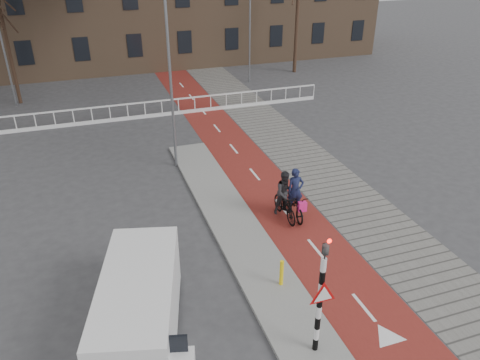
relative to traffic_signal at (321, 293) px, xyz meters
name	(u,v)px	position (x,y,z in m)	size (l,w,h in m)	color
ground	(302,297)	(0.60, 2.02, -1.99)	(120.00, 120.00, 0.00)	#38383A
bike_lane	(240,157)	(2.10, 12.02, -1.98)	(2.50, 60.00, 0.01)	maroon
sidewalk	(293,149)	(4.90, 12.02, -1.98)	(3.00, 60.00, 0.01)	slate
curb_island	(237,229)	(-0.10, 6.02, -1.93)	(1.80, 16.00, 0.12)	gray
traffic_signal	(321,293)	(0.00, 0.00, 0.00)	(0.80, 0.80, 3.68)	black
bollard	(282,273)	(0.18, 2.63, -1.44)	(0.12, 0.12, 0.87)	yellow
cyclist_near	(295,201)	(2.30, 6.26, -1.32)	(0.83, 1.94, 1.97)	black
cyclist_far	(285,199)	(1.87, 6.22, -1.17)	(0.85, 1.84, 1.96)	black
van	(140,307)	(-4.12, 1.98, -0.95)	(2.95, 4.92, 1.98)	white
railing	(92,119)	(-4.40, 19.02, -1.68)	(28.00, 0.10, 0.99)	silver
tree_mid	(8,48)	(-8.58, 24.43, 1.50)	(0.22, 0.22, 6.98)	black
tree_right	(297,21)	(11.34, 25.74, 1.87)	(0.27, 0.27, 7.72)	black
streetlight_near	(170,76)	(-1.05, 12.05, 2.27)	(0.12, 0.12, 8.52)	slate
streetlight_left	(0,34)	(-8.78, 23.91, 2.41)	(0.12, 0.12, 8.81)	slate
streetlight_right	(250,19)	(7.03, 24.30, 2.44)	(0.12, 0.12, 8.86)	slate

